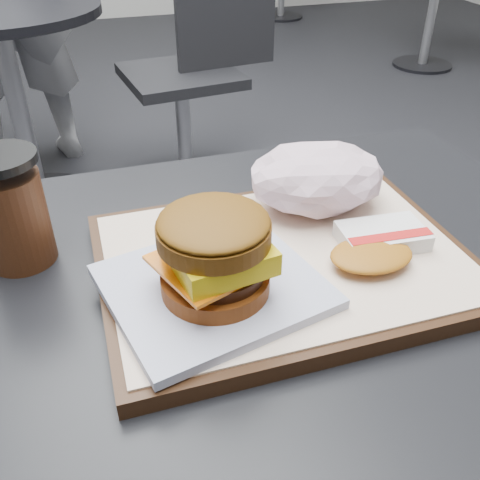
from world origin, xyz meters
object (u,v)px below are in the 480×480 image
at_px(customer_table, 249,400).
at_px(neighbor_table, 8,67).
at_px(hash_brown, 377,244).
at_px(crumpled_wrapper, 318,178).
at_px(breakfast_sandwich, 214,261).
at_px(coffee_cup, 12,214).
at_px(serving_tray, 284,262).
at_px(neighbor_chair, 197,61).

bearing_deg(customer_table, neighbor_table, 101.98).
distance_m(hash_brown, neighbor_table, 1.75).
bearing_deg(crumpled_wrapper, neighbor_table, 106.55).
xyz_separation_m(breakfast_sandwich, coffee_cup, (-0.18, 0.14, -0.00)).
height_order(coffee_cup, neighbor_table, coffee_cup).
height_order(customer_table, neighbor_table, customer_table).
bearing_deg(hash_brown, crumpled_wrapper, 100.43).
xyz_separation_m(breakfast_sandwich, neighbor_table, (-0.30, 1.68, -0.28)).
relative_size(serving_tray, neighbor_table, 0.51).
xyz_separation_m(customer_table, neighbor_chair, (0.33, 1.66, -0.07)).
relative_size(customer_table, breakfast_sandwich, 3.59).
relative_size(crumpled_wrapper, coffee_cup, 1.29).
distance_m(crumpled_wrapper, coffee_cup, 0.34).
bearing_deg(serving_tray, crumpled_wrapper, 49.27).
relative_size(customer_table, crumpled_wrapper, 5.01).
relative_size(breakfast_sandwich, neighbor_chair, 0.25).
xyz_separation_m(hash_brown, neighbor_table, (-0.48, 1.67, -0.25)).
distance_m(serving_tray, crumpled_wrapper, 0.12).
relative_size(coffee_cup, neighbor_table, 0.17).
bearing_deg(neighbor_table, hash_brown, -73.84).
relative_size(breakfast_sandwich, neighbor_table, 0.30).
distance_m(customer_table, hash_brown, 0.25).
bearing_deg(breakfast_sandwich, hash_brown, 4.92).
height_order(serving_tray, hash_brown, hash_brown).
bearing_deg(breakfast_sandwich, customer_table, 33.85).
bearing_deg(coffee_cup, neighbor_chair, 70.21).
relative_size(customer_table, neighbor_chair, 0.91).
bearing_deg(neighbor_table, crumpled_wrapper, -73.45).
bearing_deg(neighbor_chair, customer_table, -101.35).
distance_m(coffee_cup, neighbor_chair, 1.67).
bearing_deg(customer_table, crumpled_wrapper, 40.10).
xyz_separation_m(serving_tray, coffee_cup, (-0.26, 0.10, 0.05)).
bearing_deg(customer_table, breakfast_sandwich, -146.15).
bearing_deg(customer_table, coffee_cup, 152.98).
relative_size(serving_tray, hash_brown, 3.16).
xyz_separation_m(customer_table, crumpled_wrapper, (0.11, 0.09, 0.24)).
bearing_deg(neighbor_chair, serving_tray, -100.08).
height_order(customer_table, hash_brown, hash_brown).
xyz_separation_m(customer_table, serving_tray, (0.04, 0.01, 0.20)).
relative_size(breakfast_sandwich, crumpled_wrapper, 1.39).
distance_m(serving_tray, hash_brown, 0.10).
distance_m(crumpled_wrapper, neighbor_chair, 1.61).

